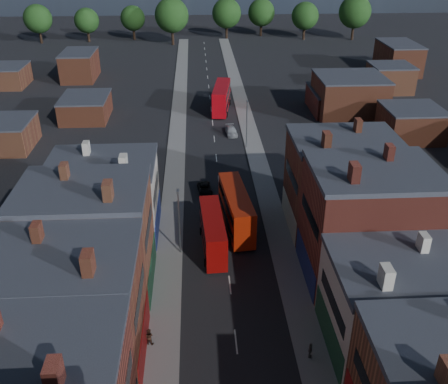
{
  "coord_description": "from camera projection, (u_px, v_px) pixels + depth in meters",
  "views": [
    {
      "loc": [
        -2.97,
        -16.87,
        32.95
      ],
      "look_at": [
        0.0,
        34.64,
        5.25
      ],
      "focal_mm": 40.0,
      "sensor_mm": 36.0,
      "label": 1
    }
  ],
  "objects": [
    {
      "name": "ped_3",
      "position": [
        310.0,
        350.0,
        42.56
      ],
      "size": [
        0.73,
        1.0,
        1.55
      ],
      "primitive_type": "imported",
      "rotation": [
        0.0,
        0.0,
        1.18
      ],
      "color": "#615953",
      "rests_on": "pavement_east"
    },
    {
      "name": "pavement_west",
      "position": [
        175.0,
        175.0,
        74.2
      ],
      "size": [
        3.0,
        200.0,
        0.12
      ],
      "primitive_type": "cube",
      "color": "gray",
      "rests_on": "ground"
    },
    {
      "name": "lamp_post_2",
      "position": [
        179.0,
        218.0,
        54.48
      ],
      "size": [
        0.25,
        0.7,
        8.12
      ],
      "color": "slate",
      "rests_on": "ground"
    },
    {
      "name": "ped_1",
      "position": [
        149.0,
        337.0,
        43.92
      ],
      "size": [
        0.87,
        0.6,
        1.64
      ],
      "primitive_type": "imported",
      "rotation": [
        0.0,
        0.0,
        2.93
      ],
      "color": "#402519",
      "rests_on": "pavement_west"
    },
    {
      "name": "car_2",
      "position": [
        205.0,
        189.0,
        69.41
      ],
      "size": [
        2.27,
        4.11,
        1.09
      ],
      "primitive_type": "imported",
      "rotation": [
        0.0,
        0.0,
        0.12
      ],
      "color": "black",
      "rests_on": "ground"
    },
    {
      "name": "car_3",
      "position": [
        231.0,
        131.0,
        88.47
      ],
      "size": [
        2.15,
        4.58,
        1.29
      ],
      "primitive_type": "imported",
      "rotation": [
        0.0,
        0.0,
        0.08
      ],
      "color": "silver",
      "rests_on": "ground"
    },
    {
      "name": "bus_0",
      "position": [
        213.0,
        232.0,
        56.34
      ],
      "size": [
        2.95,
        10.1,
        4.31
      ],
      "rotation": [
        0.0,
        0.0,
        0.06
      ],
      "color": "#A00A09",
      "rests_on": "ground"
    },
    {
      "name": "lamp_post_3",
      "position": [
        247.0,
        121.0,
        81.39
      ],
      "size": [
        0.25,
        0.7,
        8.12
      ],
      "color": "slate",
      "rests_on": "ground"
    },
    {
      "name": "pavement_east",
      "position": [
        261.0,
        173.0,
        74.86
      ],
      "size": [
        3.0,
        200.0,
        0.12
      ],
      "primitive_type": "cube",
      "color": "gray",
      "rests_on": "ground"
    },
    {
      "name": "bus_1",
      "position": [
        236.0,
        209.0,
        60.26
      ],
      "size": [
        3.73,
        11.54,
        4.89
      ],
      "rotation": [
        0.0,
        0.0,
        0.1
      ],
      "color": "red",
      "rests_on": "ground"
    },
    {
      "name": "bus_2",
      "position": [
        222.0,
        97.0,
        98.82
      ],
      "size": [
        4.31,
        12.14,
        5.13
      ],
      "rotation": [
        0.0,
        0.0,
        -0.14
      ],
      "color": "#B00710",
      "rests_on": "ground"
    }
  ]
}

